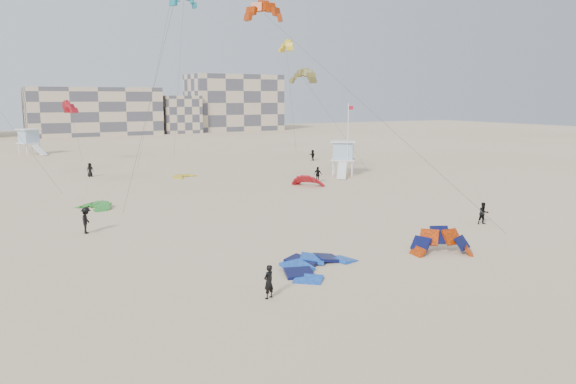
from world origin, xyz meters
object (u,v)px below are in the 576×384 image
kitesurfer_main (269,282)px  lifeguard_tower_near (343,158)px  kite_ground_blue (318,269)px  kite_ground_orange (442,254)px

kitesurfer_main → lifeguard_tower_near: bearing=-150.7°
kite_ground_blue → kite_ground_orange: bearing=-38.6°
kite_ground_blue → kitesurfer_main: bearing=-178.6°
kite_ground_orange → kitesurfer_main: bearing=-146.8°
kite_ground_orange → lifeguard_tower_near: lifeguard_tower_near is taller
kite_ground_orange → kite_ground_blue: bearing=-162.3°
kite_ground_orange → lifeguard_tower_near: 35.35m
kite_ground_orange → kitesurfer_main: kite_ground_orange is taller
kite_ground_orange → lifeguard_tower_near: bearing=90.7°
kite_ground_blue → kitesurfer_main: kitesurfer_main is taller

